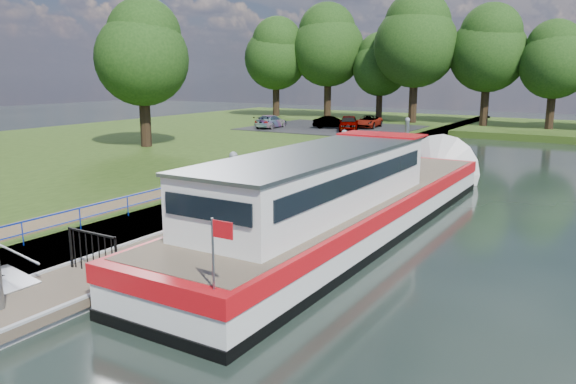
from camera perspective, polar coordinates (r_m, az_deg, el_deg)
The scene contains 16 objects.
ground at distance 15.08m, azimuth -25.50°, elevation -11.36°, with size 160.00×160.00×0.00m, color black.
riverbank at distance 37.68m, azimuth -21.69°, elevation 3.11°, with size 32.00×90.00×0.78m, color #273F12.
bank_edge at distance 27.10m, azimuth -1.53°, elevation 0.77°, with size 1.10×90.00×0.78m, color #473D2D.
footpath at distance 22.89m, azimuth -15.07°, elevation -0.70°, with size 1.60×40.00×0.05m, color brown.
carpark at distance 50.99m, azimuth 4.59°, elevation 6.53°, with size 14.00×12.00×0.06m, color black.
blue_fence at distance 18.44m, azimuth -22.83°, elevation -2.65°, with size 0.04×18.04×0.72m.
pontoon at distance 24.17m, azimuth 0.97°, elevation -1.12°, with size 2.50×30.00×0.56m.
mooring_piles at distance 23.94m, azimuth 0.98°, elevation 1.44°, with size 0.30×27.30×3.55m.
gate_panel at distance 15.89m, azimuth -19.25°, elevation -5.25°, with size 1.85×0.05×1.15m.
barge at distance 20.72m, azimuth 6.93°, elevation -0.87°, with size 4.36×21.15×4.78m.
horizon_trees at distance 57.63m, azimuth 18.36°, elevation 13.71°, with size 54.38×10.03×12.87m.
bank_tree_a at distance 39.11m, azimuth -14.54°, elevation 13.64°, with size 6.12×6.12×9.72m.
car_a at distance 48.01m, azimuth 6.18°, elevation 6.98°, with size 1.55×3.86×1.31m, color #999999.
car_b at distance 50.13m, azimuth 4.43°, elevation 7.08°, with size 1.12×3.22×1.06m, color #999999.
car_c at distance 50.43m, azimuth -1.77°, elevation 7.18°, with size 1.60×3.94×1.14m, color #999999.
car_d at distance 51.08m, azimuth 8.15°, elevation 7.09°, with size 1.78×3.86×1.07m, color #999999.
Camera 1 is at (11.91, -7.29, 5.69)m, focal length 35.00 mm.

